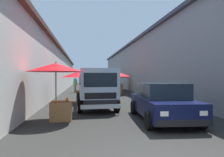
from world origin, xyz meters
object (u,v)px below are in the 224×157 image
object	(u,v)px
fruit_stall_far_right	(57,77)
delivery_truck	(97,90)
fruit_stall_near_left	(118,77)
vendor_by_crates	(75,83)
fruit_stall_mid_lane	(80,78)
hatchback_car	(162,101)
fruit_stall_near_right	(120,78)

from	to	relation	value
fruit_stall_far_right	delivery_truck	xyz separation A→B (m)	(2.21, -1.70, -0.63)
fruit_stall_near_left	delivery_truck	xyz separation A→B (m)	(-8.28, 2.58, -0.66)
fruit_stall_far_right	vendor_by_crates	distance (m)	13.46
fruit_stall_mid_lane	delivery_truck	distance (m)	3.25
fruit_stall_near_left	hatchback_car	size ratio (longest dim) A/B	0.63
fruit_stall_mid_lane	fruit_stall_near_left	bearing A→B (deg)	-33.88
fruit_stall_far_right	fruit_stall_near_left	world-z (taller)	fruit_stall_far_right
fruit_stall_far_right	vendor_by_crates	xyz separation A→B (m)	(13.45, -0.18, -0.69)
delivery_truck	fruit_stall_near_left	bearing A→B (deg)	-17.32
delivery_truck	fruit_stall_near_right	bearing A→B (deg)	-15.67
fruit_stall_near_right	hatchback_car	bearing A→B (deg)	175.16
fruit_stall_mid_lane	hatchback_car	distance (m)	6.66
fruit_stall_far_right	fruit_stall_near_left	xyz separation A→B (m)	(10.49, -4.28, 0.02)
fruit_stall_near_left	vendor_by_crates	bearing A→B (deg)	54.25
fruit_stall_mid_lane	fruit_stall_near_left	distance (m)	6.28
delivery_truck	hatchback_car	bearing A→B (deg)	-139.25
fruit_stall_far_right	vendor_by_crates	size ratio (longest dim) A/B	1.36
fruit_stall_near_right	vendor_by_crates	world-z (taller)	fruit_stall_near_right
hatchback_car	fruit_stall_far_right	bearing A→B (deg)	83.16
fruit_stall_mid_lane	fruit_stall_near_left	size ratio (longest dim) A/B	0.95
hatchback_car	fruit_stall_mid_lane	bearing A→B (deg)	29.35
fruit_stall_mid_lane	fruit_stall_near_right	xyz separation A→B (m)	(9.94, -4.57, -0.06)
fruit_stall_mid_lane	delivery_truck	world-z (taller)	fruit_stall_mid_lane
hatchback_car	delivery_truck	distance (m)	3.57
vendor_by_crates	fruit_stall_far_right	bearing A→B (deg)	179.25
fruit_stall_near_right	delivery_truck	xyz separation A→B (m)	(-13.01, 3.65, -0.50)
fruit_stall_near_right	vendor_by_crates	distance (m)	5.50
vendor_by_crates	delivery_truck	bearing A→B (deg)	-172.27
fruit_stall_near_left	delivery_truck	size ratio (longest dim) A/B	0.51
fruit_stall_mid_lane	vendor_by_crates	bearing A→B (deg)	4.24
fruit_stall_mid_lane	fruit_stall_near_left	world-z (taller)	fruit_stall_near_left
fruit_stall_near_right	hatchback_car	size ratio (longest dim) A/B	0.59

